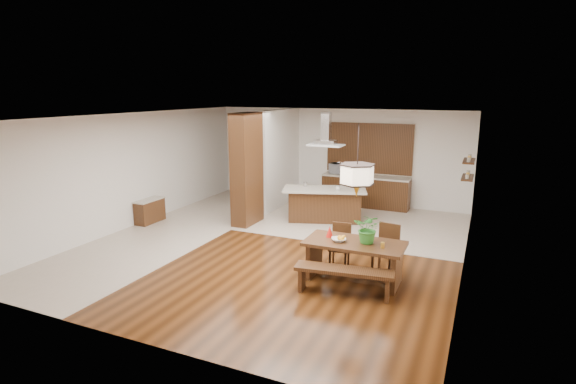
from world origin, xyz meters
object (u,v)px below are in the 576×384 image
at_px(pendant_lantern, 358,160).
at_px(fruit_bowl, 339,240).
at_px(dining_chair_left, 340,246).
at_px(foliage_plant, 369,229).
at_px(dining_chair_right, 385,250).
at_px(range_hood, 326,129).
at_px(kitchen_island, 325,204).
at_px(microwave, 340,169).
at_px(dining_table, 354,252).
at_px(dining_bench, 344,282).
at_px(island_cup, 338,188).
at_px(hallway_console, 150,211).

xyz_separation_m(pendant_lantern, fruit_bowl, (-0.28, -0.09, -1.47)).
bearing_deg(dining_chair_left, foliage_plant, -41.86).
bearing_deg(dining_chair_right, pendant_lantern, -118.78).
height_order(pendant_lantern, range_hood, same).
distance_m(pendant_lantern, kitchen_island, 4.31).
xyz_separation_m(pendant_lantern, microwave, (-2.01, 5.42, -1.14)).
xyz_separation_m(dining_table, dining_chair_left, (-0.45, 0.55, -0.12)).
height_order(dining_bench, range_hood, range_hood).
bearing_deg(range_hood, microwave, 96.28).
bearing_deg(pendant_lantern, dining_chair_right, 51.00).
bearing_deg(microwave, dining_chair_left, -63.24).
bearing_deg(range_hood, fruit_bowl, -66.99).
relative_size(kitchen_island, range_hood, 2.63).
bearing_deg(range_hood, island_cup, -11.65).
bearing_deg(fruit_bowl, microwave, 107.44).
xyz_separation_m(dining_bench, range_hood, (-1.80, 4.14, 2.23)).
xyz_separation_m(dining_bench, dining_chair_right, (0.44, 1.20, 0.24)).
bearing_deg(microwave, island_cup, -64.50).
bearing_deg(range_hood, kitchen_island, -90.00).
relative_size(dining_chair_left, island_cup, 7.38).
bearing_deg(foliage_plant, hallway_console, 167.20).
relative_size(dining_table, microwave, 3.13).
distance_m(hallway_console, dining_chair_right, 6.50).
distance_m(dining_chair_left, microwave, 5.16).
bearing_deg(hallway_console, foliage_plant, -12.80).
height_order(hallway_console, dining_chair_right, dining_chair_right).
bearing_deg(foliage_plant, dining_table, -172.07).
bearing_deg(dining_table, dining_bench, -89.72).
bearing_deg(dining_chair_right, kitchen_island, 137.63).
height_order(dining_chair_right, kitchen_island, dining_chair_right).
xyz_separation_m(hallway_console, dining_chair_left, (5.54, -0.90, 0.12)).
relative_size(dining_chair_right, microwave, 1.66).
height_order(dining_bench, foliage_plant, foliage_plant).
bearing_deg(hallway_console, fruit_bowl, -15.05).
height_order(dining_table, dining_chair_left, dining_chair_left).
relative_size(dining_chair_right, range_hood, 1.06).
relative_size(dining_chair_right, foliage_plant, 1.74).
relative_size(dining_bench, dining_chair_left, 1.95).
bearing_deg(island_cup, dining_chair_right, -56.94).
distance_m(dining_table, foliage_plant, 0.53).
bearing_deg(microwave, pendant_lantern, -60.63).
distance_m(foliage_plant, island_cup, 3.76).
bearing_deg(kitchen_island, hallway_console, -172.59).
xyz_separation_m(dining_chair_left, fruit_bowl, (0.17, -0.64, 0.35)).
height_order(kitchen_island, island_cup, island_cup).
bearing_deg(dining_bench, range_hood, 113.51).
distance_m(dining_chair_left, kitchen_island, 3.23).
relative_size(fruit_bowl, kitchen_island, 0.11).
relative_size(hallway_console, fruit_bowl, 3.40).
distance_m(dining_table, microwave, 5.81).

